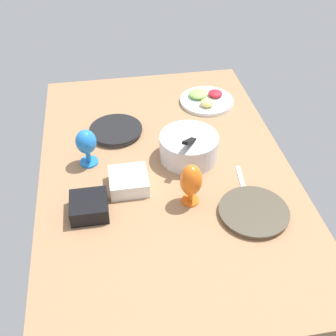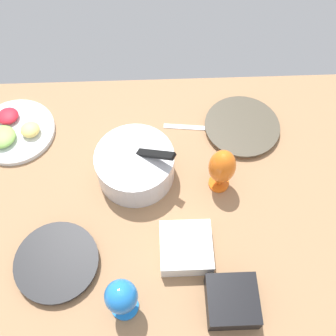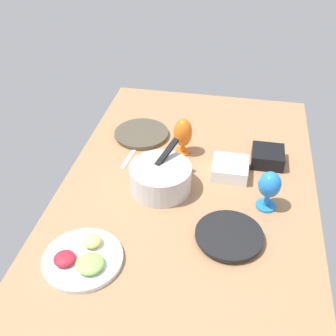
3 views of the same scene
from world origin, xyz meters
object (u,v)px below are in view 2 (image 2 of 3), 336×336
at_px(dinner_plate_right, 242,127).
at_px(square_bowl_white, 186,247).
at_px(dinner_plate_left, 57,262).
at_px(hurricane_glass_blue, 121,297).
at_px(mixing_bowl, 135,165).
at_px(fruit_platter, 14,131).
at_px(square_bowl_black, 232,301).
at_px(hurricane_glass_orange, 222,168).

height_order(dinner_plate_right, square_bowl_white, square_bowl_white).
bearing_deg(dinner_plate_left, square_bowl_white, 3.68).
height_order(dinner_plate_right, hurricane_glass_blue, hurricane_glass_blue).
height_order(mixing_bowl, fruit_platter, mixing_bowl).
xyz_separation_m(dinner_plate_right, square_bowl_black, (-0.11, -0.60, 0.02)).
height_order(dinner_plate_left, mixing_bowl, mixing_bowl).
bearing_deg(hurricane_glass_orange, square_bowl_black, -90.68).
distance_m(hurricane_glass_blue, square_bowl_white, 0.24).
bearing_deg(square_bowl_white, mixing_bowl, 118.28).
xyz_separation_m(fruit_platter, hurricane_glass_orange, (0.69, -0.23, 0.09)).
bearing_deg(square_bowl_white, square_bowl_black, -53.52).
xyz_separation_m(dinner_plate_right, hurricane_glass_orange, (-0.10, -0.22, 0.09)).
relative_size(dinner_plate_right, hurricane_glass_orange, 1.47).
distance_m(dinner_plate_left, fruit_platter, 0.51).
bearing_deg(square_bowl_black, hurricane_glass_blue, 179.18).
bearing_deg(hurricane_glass_blue, dinner_plate_left, 146.99).
bearing_deg(square_bowl_white, hurricane_glass_orange, 61.71).
height_order(mixing_bowl, hurricane_glass_blue, mixing_bowl).
bearing_deg(hurricane_glass_orange, dinner_plate_left, -153.42).
distance_m(dinner_plate_right, mixing_bowl, 0.41).
bearing_deg(mixing_bowl, dinner_plate_right, 24.81).
bearing_deg(dinner_plate_left, dinner_plate_right, 37.93).
bearing_deg(mixing_bowl, hurricane_glass_orange, -10.16).
height_order(dinner_plate_left, square_bowl_black, square_bowl_black).
xyz_separation_m(hurricane_glass_blue, square_bowl_white, (0.18, 0.15, -0.07)).
bearing_deg(hurricane_glass_blue, square_bowl_black, -0.82).
xyz_separation_m(hurricane_glass_orange, square_bowl_black, (-0.00, -0.38, -0.07)).
distance_m(fruit_platter, square_bowl_black, 0.91).
bearing_deg(hurricane_glass_blue, hurricane_glass_orange, 51.64).
relative_size(dinner_plate_right, square_bowl_black, 1.88).
relative_size(fruit_platter, hurricane_glass_blue, 1.65).
xyz_separation_m(mixing_bowl, fruit_platter, (-0.42, 0.18, -0.04)).
relative_size(dinner_plate_left, mixing_bowl, 0.96).
height_order(hurricane_glass_orange, square_bowl_white, hurricane_glass_orange).
distance_m(dinner_plate_right, square_bowl_black, 0.61).
xyz_separation_m(dinner_plate_right, fruit_platter, (-0.79, 0.01, 0.01)).
bearing_deg(fruit_platter, mixing_bowl, -22.90).
xyz_separation_m(dinner_plate_left, mixing_bowl, (0.23, 0.29, 0.04)).
xyz_separation_m(dinner_plate_left, square_bowl_white, (0.37, 0.02, 0.02)).
bearing_deg(square_bowl_black, dinner_plate_right, 79.80).
relative_size(dinner_plate_right, mixing_bowl, 1.03).
xyz_separation_m(dinner_plate_left, hurricane_glass_blue, (0.20, -0.13, 0.09)).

